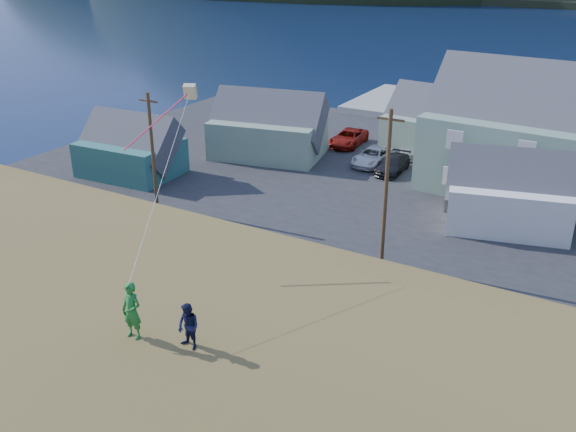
# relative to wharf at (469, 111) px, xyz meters

# --- Properties ---
(ground) EXTENTS (900.00, 900.00, 0.00)m
(ground) POSITION_rel_wharf_xyz_m (6.00, -40.00, -0.45)
(ground) COLOR #0A1638
(ground) RESTS_ON ground
(grass_strip) EXTENTS (110.00, 8.00, 0.10)m
(grass_strip) POSITION_rel_wharf_xyz_m (6.00, -42.00, -0.40)
(grass_strip) COLOR #4C3D19
(grass_strip) RESTS_ON ground
(waterfront_lot) EXTENTS (72.00, 36.00, 0.12)m
(waterfront_lot) POSITION_rel_wharf_xyz_m (6.00, -23.00, -0.39)
(waterfront_lot) COLOR #28282B
(waterfront_lot) RESTS_ON ground
(wharf) EXTENTS (26.00, 14.00, 0.90)m
(wharf) POSITION_rel_wharf_xyz_m (0.00, 0.00, 0.00)
(wharf) COLOR gray
(wharf) RESTS_ON ground
(shed_teal) EXTENTS (8.49, 6.22, 6.41)m
(shed_teal) POSITION_rel_wharf_xyz_m (-18.81, -34.07, 1.95)
(shed_teal) COLOR #327376
(shed_teal) RESTS_ON waterfront_lot
(shed_palegreen_near) EXTENTS (11.04, 8.14, 7.28)m
(shed_palegreen_near) POSITION_rel_wharf_xyz_m (-11.59, -24.04, 2.29)
(shed_palegreen_near) COLOR slate
(shed_palegreen_near) RESTS_ON waterfront_lot
(shed_white) EXTENTS (9.43, 7.40, 6.64)m
(shed_white) POSITION_rel_wharf_xyz_m (10.71, -29.06, 2.10)
(shed_white) COLOR white
(shed_white) RESTS_ON waterfront_lot
(shed_palegreen_far) EXTENTS (11.81, 7.56, 7.53)m
(shed_palegreen_far) POSITION_rel_wharf_xyz_m (2.30, -15.64, 2.42)
(shed_palegreen_far) COLOR gray
(shed_palegreen_far) RESTS_ON waterfront_lot
(utility_poles) EXTENTS (31.09, 0.24, 9.57)m
(utility_poles) POSITION_rel_wharf_xyz_m (4.03, -38.50, 4.11)
(utility_poles) COLOR #47331E
(utility_poles) RESTS_ON waterfront_lot
(parked_cars) EXTENTS (23.07, 11.28, 1.55)m
(parked_cars) POSITION_rel_wharf_xyz_m (-2.57, -19.36, 0.40)
(parked_cars) COLOR navy
(parked_cars) RESTS_ON waterfront_lot
(kite_flyer_green) EXTENTS (0.69, 0.47, 1.83)m
(kite_flyer_green) POSITION_rel_wharf_xyz_m (5.84, -59.56, 7.66)
(kite_flyer_green) COLOR #20772D
(kite_flyer_green) RESTS_ON hillside
(kite_flyer_navy) EXTENTS (0.79, 0.66, 1.46)m
(kite_flyer_navy) POSITION_rel_wharf_xyz_m (7.64, -59.16, 7.48)
(kite_flyer_navy) COLOR #141739
(kite_flyer_navy) RESTS_ON hillside
(kite_rig) EXTENTS (2.06, 3.72, 8.45)m
(kite_rig) POSITION_rel_wharf_xyz_m (2.95, -53.00, 12.41)
(kite_rig) COLOR beige
(kite_rig) RESTS_ON ground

